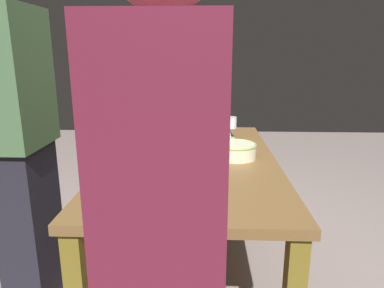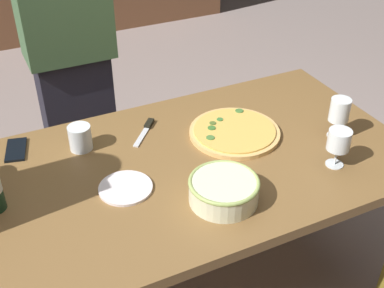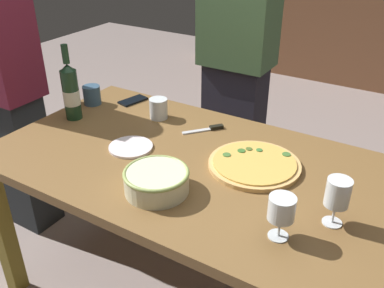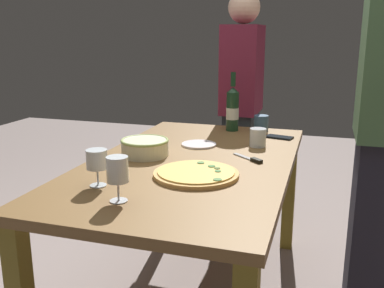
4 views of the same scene
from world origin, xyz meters
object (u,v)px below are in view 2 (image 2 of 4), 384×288
Objects in this scene: pizza at (234,132)px; side_plate at (126,188)px; dining_table at (192,181)px; cell_phone at (16,150)px; wine_glass_by_bottle at (339,142)px; pizza_knife at (146,129)px; wine_glass_near_pizza at (339,112)px; serving_bowl at (224,189)px; person_guest_left at (68,48)px; cup_ceramic at (80,138)px.

side_plate is at bearing -164.87° from pizza.
cell_phone is (-0.56, 0.34, 0.10)m from dining_table.
side_plate is (-0.49, -0.13, -0.01)m from pizza.
pizza_knife is at bearing 136.21° from wine_glass_by_bottle.
wine_glass_near_pizza is at bearing 172.70° from cell_phone.
cell_phone is (-0.78, 0.25, -0.01)m from pizza.
serving_bowl is 0.45m from wine_glass_by_bottle.
person_guest_left is (-0.22, 1.06, 0.11)m from serving_bowl.
pizza_knife is (0.19, 0.31, 0.00)m from side_plate.
wine_glass_by_bottle is 0.08× the size of person_guest_left.
cell_phone is at bearing -49.64° from person_guest_left.
wine_glass_near_pizza is 1.70× the size of cup_ceramic.
serving_bowl is 0.50m from pizza_knife.
person_guest_left is at bearing 104.47° from pizza_knife.
wine_glass_near_pizza is 1.02× the size of pizza_knife.
side_plate is at bearing 176.91° from wine_glass_near_pizza.
side_plate is at bearing -76.95° from cup_ceramic.
wine_glass_by_bottle is (0.22, -0.33, 0.09)m from pizza.
pizza_knife is at bearing 57.92° from side_plate.
person_guest_left is at bearing 104.87° from dining_table.
cell_phone is (-0.56, 0.57, -0.04)m from serving_bowl.
serving_bowl is at bearing -90.01° from dining_table.
wine_glass_by_bottle is at bearing -0.31° from serving_bowl.
wine_glass_near_pizza is at bearing 25.80° from person_guest_left.
side_plate is (-0.71, 0.19, -0.09)m from wine_glass_by_bottle.
pizza is 3.71× the size of cup_ceramic.
person_guest_left is at bearing 122.08° from wine_glass_by_bottle.
dining_table is at bearing -74.29° from pizza_knife.
serving_bowl is (-0.22, -0.32, 0.03)m from pizza.
side_plate is at bearing 164.95° from wine_glass_by_bottle.
dining_table is at bearing 89.99° from serving_bowl.
serving_bowl is 0.13× the size of person_guest_left.
person_guest_left is (-0.15, 0.56, 0.15)m from pizza_knife.
dining_table is 16.90× the size of cup_ceramic.
person_guest_left is at bearing -111.23° from cell_phone.
serving_bowl reaches higher than pizza.
side_plate is at bearing -170.40° from dining_table.
cup_ceramic is 0.60m from person_guest_left.
person_guest_left reaches higher than wine_glass_by_bottle.
serving_bowl is 2.42× the size of cup_ceramic.
cup_ceramic is at bearing 159.32° from wine_glass_near_pizza.
side_plate is at bearing -17.97° from person_guest_left.
pizza_knife is at bearing 105.71° from dining_table.
pizza is 0.40m from wine_glass_near_pizza.
person_guest_left is (0.34, 0.49, 0.15)m from cell_phone.
wine_glass_by_bottle is 1.51× the size of cup_ceramic.
person_guest_left is (-0.22, 0.83, 0.25)m from dining_table.
pizza reaches higher than side_plate.
side_plate is (-0.27, -0.05, 0.10)m from dining_table.
serving_bowl reaches higher than dining_table.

